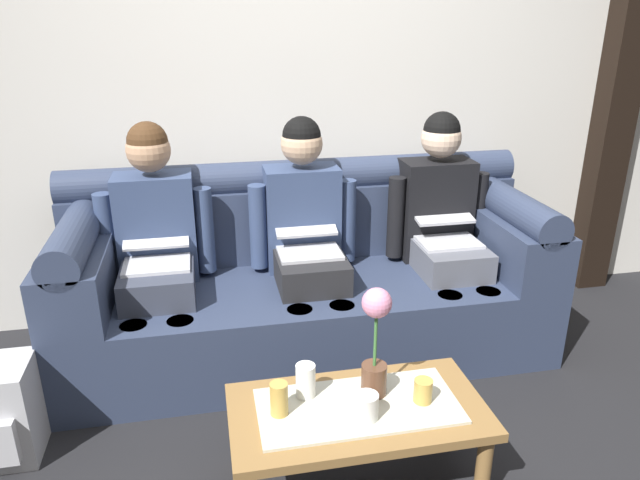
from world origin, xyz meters
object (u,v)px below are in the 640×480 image
coffee_table (358,418)px  cup_near_right (279,399)px  person_right (442,221)px  flower_vase (375,340)px  person_middle (306,231)px  person_left (156,241)px  cup_far_center (367,406)px  cup_near_left (423,391)px  couch (306,282)px  cup_far_left (306,381)px

coffee_table → cup_near_right: 0.31m
person_right → flower_vase: size_ratio=2.83×
person_middle → cup_near_right: 1.11m
person_middle → flower_vase: size_ratio=2.83×
person_left → cup_near_right: bearing=-66.6°
person_left → cup_far_center: 1.38m
cup_near_right → cup_near_left: bearing=-3.6°
couch → person_left: (-0.74, -0.00, 0.29)m
person_middle → cup_far_center: 1.16m
coffee_table → cup_far_left: (-0.18, 0.09, 0.12)m
cup_near_right → coffee_table: bearing=-1.7°
cup_near_left → cup_far_left: 0.43m
person_middle → cup_far_left: person_middle is taller
cup_near_left → cup_near_right: size_ratio=0.71×
person_right → flower_vase: (-0.66, -1.00, -0.06)m
couch → person_right: 0.79m
cup_far_left → person_left: bearing=120.4°
cup_far_center → cup_far_left: bearing=137.1°
cup_near_left → couch: bearing=102.3°
cup_near_left → cup_far_left: size_ratio=0.69×
coffee_table → flower_vase: flower_vase is taller
person_middle → cup_near_left: 1.13m
flower_vase → cup_near_left: 0.26m
couch → person_right: person_right is taller
cup_far_center → person_right: bearing=57.2°
flower_vase → couch: bearing=94.3°
coffee_table → cup_near_left: 0.26m
flower_vase → cup_near_left: size_ratio=4.89×
person_right → coffee_table: 1.33m
cup_near_right → person_left: bearing=113.4°
person_middle → cup_near_right: (-0.29, -1.05, -0.23)m
person_middle → coffee_table: (0.00, -1.05, -0.35)m
person_middle → couch: bearing=90.0°
cup_near_right → cup_far_left: bearing=38.0°
person_right → cup_near_left: 1.22m
person_middle → cup_far_center: person_middle is taller
cup_far_center → cup_far_left: size_ratio=0.75×
cup_far_left → coffee_table: bearing=-28.2°
person_left → cup_near_left: 1.48m
coffee_table → cup_far_center: (0.01, -0.08, 0.11)m
cup_near_left → person_middle: bearing=102.4°
couch → coffee_table: size_ratio=2.62×
couch → cup_far_left: couch is taller
cup_far_center → cup_far_left: (-0.18, 0.17, 0.02)m
cup_far_center → cup_far_left: cup_far_left is taller
person_middle → coffee_table: bearing=-90.0°
person_left → cup_far_left: size_ratio=9.49×
person_right → cup_far_center: person_right is taller
person_right → cup_near_left: person_right is taller
person_left → cup_near_left: size_ratio=13.84×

